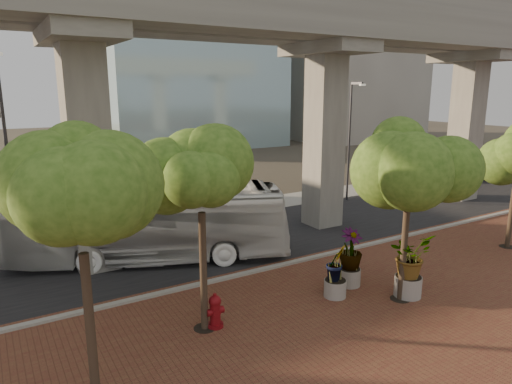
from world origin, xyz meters
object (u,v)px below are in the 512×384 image
parked_car (470,172)px  planter_front (410,259)px  transit_bus (149,224)px  fire_hydrant (215,311)px

parked_car → planter_front: planter_front is taller
transit_bus → planter_front: (6.72, -8.30, -0.17)m
planter_front → parked_car: bearing=29.7°
parked_car → fire_hydrant: 30.07m
fire_hydrant → planter_front: planter_front is taller
fire_hydrant → planter_front: size_ratio=0.48×
fire_hydrant → transit_bus: bearing=88.8°
transit_bus → planter_front: bearing=-118.2°
parked_car → planter_front: 24.53m
parked_car → fire_hydrant: bearing=128.1°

